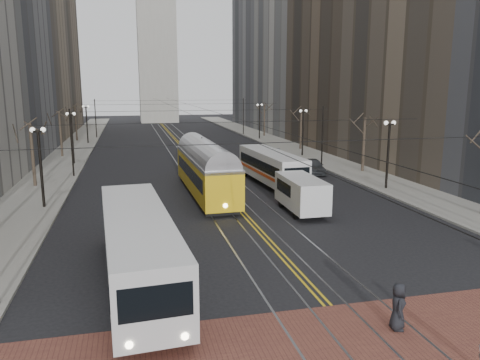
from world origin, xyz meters
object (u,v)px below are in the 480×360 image
transit_bus (138,250)px  cargo_van (301,195)px  streetcar (206,174)px  sedan_silver (273,156)px  pedestrian_a (398,306)px  sedan_grey (313,166)px  rear_bus (271,168)px

transit_bus → cargo_van: transit_bus is taller
streetcar → sedan_silver: (10.14, 14.11, -0.90)m
transit_bus → pedestrian_a: 10.93m
cargo_van → sedan_silver: 21.55m
transit_bus → cargo_van: (11.33, 9.82, -0.38)m
transit_bus → sedan_grey: bearing=49.2°
rear_bus → pedestrian_a: (-3.06, -25.49, -0.60)m
transit_bus → streetcar: (5.73, 16.77, 0.09)m
streetcar → sedan_grey: 13.94m
sedan_silver → pedestrian_a: size_ratio=2.80×
rear_bus → streetcar: bearing=-161.3°
transit_bus → pedestrian_a: bearing=-38.1°
pedestrian_a → streetcar: bearing=31.3°
cargo_van → sedan_grey: size_ratio=1.26×
streetcar → rear_bus: streetcar is taller
sedan_silver → pedestrian_a: pedestrian_a is taller
sedan_grey → pedestrian_a: bearing=-99.3°
sedan_grey → transit_bus: bearing=-119.9°
transit_bus → rear_bus: bearing=54.3°
rear_bus → sedan_grey: size_ratio=2.56×
streetcar → cargo_van: (5.61, -6.95, -0.47)m
sedan_grey → rear_bus: bearing=-136.3°
sedan_silver → streetcar: bearing=-116.0°
sedan_grey → cargo_van: bearing=-108.1°
streetcar → rear_bus: bearing=21.0°
streetcar → sedan_silver: bearing=53.2°
rear_bus → pedestrian_a: rear_bus is taller
cargo_van → pedestrian_a: (-2.33, -15.97, -0.35)m
streetcar → cargo_van: bearing=-52.2°
streetcar → rear_bus: (6.34, 2.57, -0.22)m
cargo_van → sedan_silver: cargo_van is taller
sedan_silver → rear_bus: bearing=-98.6°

